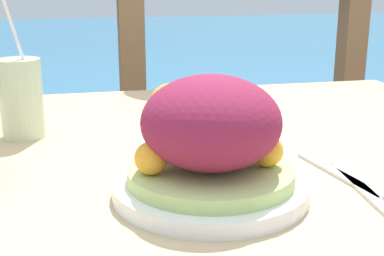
% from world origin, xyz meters
% --- Properties ---
extents(patio_table, '(1.22, 0.99, 0.72)m').
position_xyz_m(patio_table, '(0.00, 0.00, 0.64)').
color(patio_table, tan).
rests_on(patio_table, ground_plane).
extents(railing_fence, '(2.80, 0.08, 1.04)m').
position_xyz_m(railing_fence, '(0.00, 0.76, 0.72)').
color(railing_fence, brown).
rests_on(railing_fence, ground_plane).
extents(sea_backdrop, '(12.00, 4.00, 0.52)m').
position_xyz_m(sea_backdrop, '(0.00, 3.26, 0.26)').
color(sea_backdrop, teal).
rests_on(sea_backdrop, ground_plane).
extents(salad_plate, '(0.25, 0.25, 0.15)m').
position_xyz_m(salad_plate, '(-0.00, -0.15, 0.79)').
color(salad_plate, white).
rests_on(salad_plate, patio_table).
extents(drink_glass, '(0.07, 0.07, 0.24)m').
position_xyz_m(drink_glass, '(-0.25, 0.16, 0.79)').
color(drink_glass, beige).
rests_on(drink_glass, patio_table).
extents(fork, '(0.03, 0.18, 0.00)m').
position_xyz_m(fork, '(0.20, -0.17, 0.72)').
color(fork, silver).
rests_on(fork, patio_table).
extents(knife, '(0.04, 0.18, 0.00)m').
position_xyz_m(knife, '(0.19, -0.12, 0.72)').
color(knife, silver).
rests_on(knife, patio_table).
extents(orange_near_basket, '(0.07, 0.07, 0.07)m').
position_xyz_m(orange_near_basket, '(0.01, 0.21, 0.76)').
color(orange_near_basket, '#F9A328').
rests_on(orange_near_basket, patio_table).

